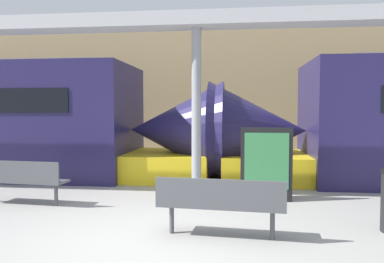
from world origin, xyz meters
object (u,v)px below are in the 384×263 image
at_px(bench_near, 220,201).
at_px(bench_far, 19,178).
at_px(support_column_near, 196,115).
at_px(poster_board, 266,164).

height_order(bench_near, bench_far, same).
height_order(bench_far, support_column_near, support_column_near).
height_order(bench_far, poster_board, poster_board).
relative_size(bench_far, support_column_near, 0.54).
xyz_separation_m(bench_near, support_column_near, (-0.57, 2.18, 1.21)).
relative_size(bench_near, bench_far, 1.00).
height_order(bench_near, support_column_near, support_column_near).
distance_m(bench_near, bench_far, 4.23).
bearing_deg(poster_board, bench_far, -170.01).
relative_size(poster_board, support_column_near, 0.43).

